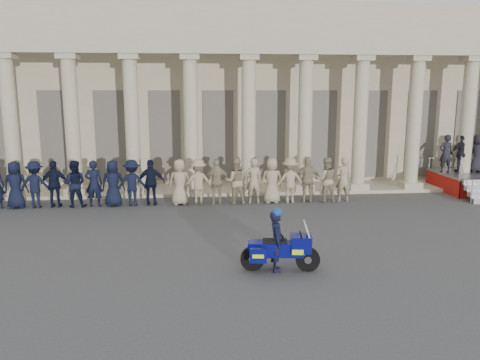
{
  "coord_description": "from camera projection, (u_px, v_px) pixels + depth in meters",
  "views": [
    {
      "loc": [
        -0.97,
        -13.18,
        4.65
      ],
      "look_at": [
        0.47,
        3.01,
        1.6
      ],
      "focal_mm": 35.0,
      "sensor_mm": 36.0,
      "label": 1
    }
  ],
  "objects": [
    {
      "name": "motorcycle",
      "position": [
        281.0,
        249.0,
        12.3
      ],
      "size": [
        2.1,
        0.92,
        1.35
      ],
      "rotation": [
        0.0,
        0.0,
        -0.12
      ],
      "color": "black",
      "rests_on": "ground"
    },
    {
      "name": "building",
      "position": [
        214.0,
        95.0,
        27.44
      ],
      "size": [
        40.0,
        12.5,
        9.0
      ],
      "color": "tan",
      "rests_on": "ground"
    },
    {
      "name": "rider",
      "position": [
        277.0,
        240.0,
        12.25
      ],
      "size": [
        0.46,
        0.64,
        1.72
      ],
      "rotation": [
        0.0,
        0.0,
        1.45
      ],
      "color": "black",
      "rests_on": "ground"
    },
    {
      "name": "officer_rank",
      "position": [
        116.0,
        183.0,
        19.29
      ],
      "size": [
        19.9,
        0.73,
        1.93
      ],
      "color": "black",
      "rests_on": "ground"
    },
    {
      "name": "ground",
      "position": [
        233.0,
        252.0,
        13.84
      ],
      "size": [
        90.0,
        90.0,
        0.0
      ],
      "primitive_type": "plane",
      "color": "#3B3B3D",
      "rests_on": "ground"
    }
  ]
}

